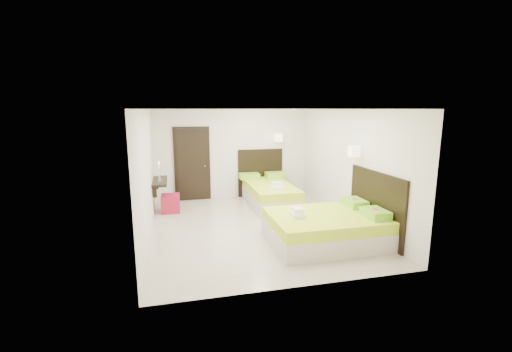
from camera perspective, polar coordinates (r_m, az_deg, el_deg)
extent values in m
plane|color=#BDB09D|center=(7.79, -0.19, -8.42)|extent=(5.50, 5.50, 0.00)
cube|color=beige|center=(9.42, 2.39, -3.80)|extent=(1.14, 2.28, 0.36)
cube|color=#A9CC20|center=(9.35, 2.40, -2.04)|extent=(1.13, 2.26, 0.23)
cube|color=black|center=(10.35, 0.72, 0.57)|extent=(1.37, 0.05, 1.42)
cube|color=#81CA25|center=(10.02, -1.13, -0.01)|extent=(0.57, 0.39, 0.16)
cylinder|color=#D63272|center=(10.01, -1.13, 0.45)|extent=(0.14, 0.14, 0.00)
cube|color=#81CA25|center=(10.22, 3.24, 0.19)|extent=(0.57, 0.39, 0.16)
cylinder|color=#D63272|center=(10.21, 3.24, 0.64)|extent=(0.14, 0.14, 0.00)
cube|color=white|center=(8.73, 3.55, -1.92)|extent=(0.34, 0.25, 0.09)
cube|color=white|center=(8.71, 3.56, -1.34)|extent=(0.26, 0.19, 0.09)
cube|color=white|center=(10.21, 3.71, 6.37)|extent=(0.21, 0.21, 0.23)
cylinder|color=#2D2116|center=(10.28, 3.58, 6.40)|extent=(0.03, 0.16, 0.03)
cube|color=beige|center=(7.00, 11.52, -9.40)|extent=(2.21, 1.65, 0.35)
cube|color=#A9CC20|center=(6.91, 11.61, -7.17)|extent=(2.18, 1.64, 0.22)
cube|color=black|center=(7.35, 19.29, -4.61)|extent=(0.05, 1.87, 1.38)
cube|color=#81CA25|center=(6.92, 19.28, -5.90)|extent=(0.37, 0.55, 0.15)
cylinder|color=#D63272|center=(6.90, 19.32, -5.27)|extent=(0.13, 0.13, 0.00)
cube|color=#81CA25|center=(7.55, 16.12, -4.31)|extent=(0.37, 0.55, 0.15)
cylinder|color=#D63272|center=(7.53, 16.15, -3.73)|extent=(0.13, 0.13, 0.00)
cube|color=white|center=(6.63, 6.88, -6.39)|extent=(0.24, 0.33, 0.09)
cube|color=white|center=(6.60, 6.90, -5.66)|extent=(0.18, 0.25, 0.09)
cube|color=white|center=(7.66, 16.03, 3.98)|extent=(0.20, 0.20, 0.22)
cylinder|color=#2D2116|center=(7.70, 16.55, 3.99)|extent=(0.16, 0.03, 0.03)
cube|color=black|center=(10.28, 5.16, -2.63)|extent=(0.42, 0.38, 0.34)
cube|color=maroon|center=(9.06, -14.04, -4.45)|extent=(0.47, 0.47, 0.45)
cube|color=black|center=(9.98, -10.59, 1.96)|extent=(1.02, 0.06, 2.14)
cube|color=black|center=(9.95, -10.58, 1.92)|extent=(0.88, 0.04, 2.06)
cylinder|color=silver|center=(9.94, -8.55, 1.70)|extent=(0.03, 0.10, 0.03)
cube|color=black|center=(8.92, -15.74, -0.84)|extent=(0.35, 1.20, 0.06)
cube|color=black|center=(8.52, -16.56, -2.47)|extent=(0.10, 0.04, 0.30)
cube|color=black|center=(9.40, -16.31, -1.22)|extent=(0.10, 0.04, 0.30)
cylinder|color=silver|center=(8.77, -15.79, -0.79)|extent=(0.10, 0.10, 0.02)
cylinder|color=silver|center=(8.75, -15.83, -0.02)|extent=(0.02, 0.02, 0.22)
cone|color=silver|center=(8.72, -15.87, 0.82)|extent=(0.07, 0.07, 0.04)
cylinder|color=white|center=(8.71, -15.91, 1.44)|extent=(0.02, 0.02, 0.15)
sphere|color=#FFB23F|center=(8.69, -15.94, 2.00)|extent=(0.02, 0.02, 0.02)
cylinder|color=silver|center=(9.06, -15.73, -0.41)|extent=(0.10, 0.10, 0.02)
cylinder|color=silver|center=(9.04, -15.77, 0.34)|extent=(0.02, 0.02, 0.22)
cone|color=silver|center=(9.02, -15.81, 1.15)|extent=(0.07, 0.07, 0.04)
cylinder|color=white|center=(9.00, -15.84, 1.75)|extent=(0.02, 0.02, 0.15)
sphere|color=#FFB23F|center=(8.99, -15.87, 2.29)|extent=(0.02, 0.02, 0.02)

